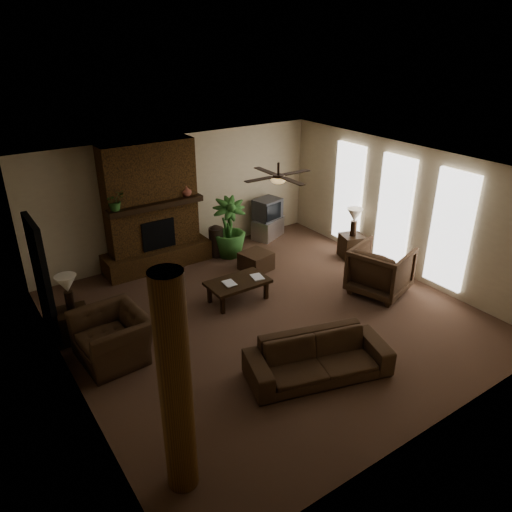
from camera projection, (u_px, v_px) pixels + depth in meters
room_shell at (269, 248)px, 8.51m from camera, size 7.00×7.00×7.00m
fireplace at (153, 217)px, 10.62m from camera, size 2.40×0.70×2.80m
windows at (394, 210)px, 10.44m from camera, size 0.08×3.65×2.35m
log_column at (175, 388)px, 5.21m from camera, size 0.36×0.36×2.80m
doorway at (42, 278)px, 8.25m from camera, size 0.10×1.00×2.10m
ceiling_fan at (278, 178)px, 8.46m from camera, size 1.35×1.35×0.37m
sofa at (319, 352)px, 7.41m from camera, size 2.29×1.23×0.86m
armchair_left at (112, 330)px, 7.78m from camera, size 0.85×1.24×1.04m
armchair_right at (381, 268)px, 9.74m from camera, size 1.26×1.31×1.09m
coffee_table at (238, 284)px, 9.50m from camera, size 1.20×0.70×0.43m
ottoman at (256, 261)px, 10.82m from camera, size 0.70×0.70×0.40m
tv_stand at (268, 228)px, 12.50m from camera, size 0.98×0.80×0.50m
tv at (268, 209)px, 12.27m from camera, size 0.75×0.66×0.52m
floor_vase at (216, 239)px, 11.38m from camera, size 0.34×0.34×0.77m
floor_plant at (229, 240)px, 11.42m from camera, size 1.20×1.58×0.78m
side_table_left at (74, 324)px, 8.38m from camera, size 0.55×0.55×0.55m
lamp_left at (67, 286)px, 8.09m from camera, size 0.42×0.42×0.65m
side_table_right at (352, 246)px, 11.38m from camera, size 0.63×0.63×0.55m
lamp_right at (354, 217)px, 11.07m from camera, size 0.41×0.41×0.65m
mantel_plant at (115, 202)px, 9.76m from camera, size 0.45×0.48×0.33m
mantel_vase at (187, 191)px, 10.62m from camera, size 0.26×0.26×0.22m
book_a at (224, 279)px, 9.26m from camera, size 0.22×0.04×0.29m
book_b at (252, 272)px, 9.51m from camera, size 0.21×0.06×0.29m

